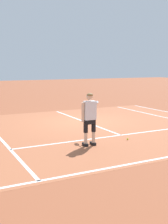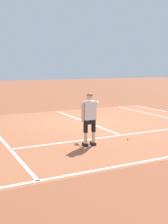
{
  "view_description": "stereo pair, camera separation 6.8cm",
  "coord_description": "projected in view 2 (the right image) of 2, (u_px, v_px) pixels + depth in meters",
  "views": [
    {
      "loc": [
        -6.03,
        -11.91,
        2.56
      ],
      "look_at": [
        -1.71,
        -3.47,
        1.05
      ],
      "focal_mm": 46.46,
      "sensor_mm": 36.0,
      "label": 1
    },
    {
      "loc": [
        -5.97,
        -11.94,
        2.56
      ],
      "look_at": [
        -1.71,
        -3.47,
        1.05
      ],
      "focal_mm": 46.46,
      "sensor_mm": 36.0,
      "label": 2
    }
  ],
  "objects": [
    {
      "name": "court_inner_surface",
      "position": [
        97.0,
        126.0,
        12.39
      ],
      "size": [
        10.98,
        9.59,
        0.0
      ],
      "primitive_type": "cube",
      "color": "#B2603D",
      "rests_on": "ground"
    },
    {
      "name": "line_centre_service",
      "position": [
        83.0,
        121.0,
        13.63
      ],
      "size": [
        0.1,
        6.4,
        0.01
      ],
      "primitive_type": "cube",
      "color": "white",
      "rests_on": "ground"
    },
    {
      "name": "ground_plane",
      "position": [
        83.0,
        121.0,
        13.58
      ],
      "size": [
        80.0,
        80.0,
        0.0
      ],
      "primitive_type": "plane",
      "color": "#9E5133"
    },
    {
      "name": "line_service",
      "position": [
        121.0,
        135.0,
        10.8
      ],
      "size": [
        8.23,
        0.1,
        0.01
      ],
      "primitive_type": "cube",
      "color": "white",
      "rests_on": "ground"
    },
    {
      "name": "tennis_ball_near_feet",
      "position": [
        128.0,
        139.0,
        10.11
      ],
      "size": [
        0.07,
        0.07,
        0.07
      ],
      "primitive_type": "sphere",
      "color": "#CCE02D",
      "rests_on": "ground"
    },
    {
      "name": "tennis_player",
      "position": [
        89.0,
        115.0,
        9.28
      ],
      "size": [
        0.66,
        1.11,
        1.71
      ],
      "color": "black",
      "rests_on": "ground"
    }
  ]
}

